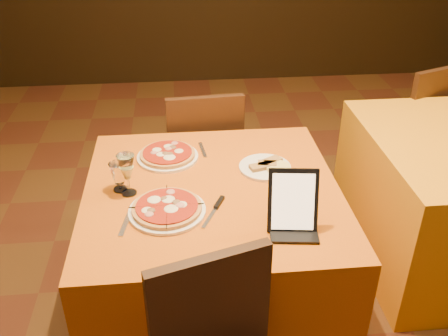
{
  "coord_description": "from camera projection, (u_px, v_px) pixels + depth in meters",
  "views": [
    {
      "loc": [
        -0.33,
        -1.59,
        1.93
      ],
      "look_at": [
        -0.16,
        0.2,
        0.86
      ],
      "focal_mm": 40.0,
      "sensor_mm": 36.0,
      "label": 1
    }
  ],
  "objects": [
    {
      "name": "main_table",
      "position": [
        213.0,
        255.0,
        2.35
      ],
      "size": [
        1.1,
        1.1,
        0.75
      ],
      "primitive_type": "cube",
      "color": "#C15A0C",
      "rests_on": "floor"
    },
    {
      "name": "chair_main_far",
      "position": [
        202.0,
        155.0,
        3.01
      ],
      "size": [
        0.48,
        0.48,
        0.91
      ],
      "primitive_type": null,
      "rotation": [
        0.0,
        0.0,
        3.21
      ],
      "color": "black",
      "rests_on": "floor"
    },
    {
      "name": "chair_side_far",
      "position": [
        407.0,
        124.0,
        3.38
      ],
      "size": [
        0.48,
        0.48,
        0.91
      ],
      "primitive_type": null,
      "rotation": [
        0.0,
        0.0,
        3.5
      ],
      "color": "black",
      "rests_on": "floor"
    },
    {
      "name": "pizza_near",
      "position": [
        167.0,
        209.0,
        1.99
      ],
      "size": [
        0.31,
        0.31,
        0.03
      ],
      "rotation": [
        0.0,
        0.0,
        0.11
      ],
      "color": "white",
      "rests_on": "main_table"
    },
    {
      "name": "pizza_far",
      "position": [
        168.0,
        155.0,
        2.37
      ],
      "size": [
        0.29,
        0.29,
        0.03
      ],
      "rotation": [
        0.0,
        0.0,
        -0.12
      ],
      "color": "white",
      "rests_on": "main_table"
    },
    {
      "name": "cutlet_dish",
      "position": [
        265.0,
        166.0,
        2.29
      ],
      "size": [
        0.24,
        0.24,
        0.03
      ],
      "rotation": [
        0.0,
        0.0,
        -0.24
      ],
      "color": "white",
      "rests_on": "main_table"
    },
    {
      "name": "wine_glass",
      "position": [
        127.0,
        174.0,
        2.07
      ],
      "size": [
        0.08,
        0.08,
        0.19
      ],
      "primitive_type": null,
      "rotation": [
        0.0,
        0.0,
        0.2
      ],
      "color": "#FAFF90",
      "rests_on": "main_table"
    },
    {
      "name": "water_glass",
      "position": [
        119.0,
        177.0,
        2.11
      ],
      "size": [
        0.07,
        0.07,
        0.13
      ],
      "primitive_type": null,
      "rotation": [
        0.0,
        0.0,
        -0.15
      ],
      "color": "white",
      "rests_on": "main_table"
    },
    {
      "name": "tablet",
      "position": [
        293.0,
        201.0,
        1.86
      ],
      "size": [
        0.2,
        0.12,
        0.23
      ],
      "primitive_type": "cube",
      "rotation": [
        -0.35,
        0.0,
        -0.13
      ],
      "color": "black",
      "rests_on": "main_table"
    },
    {
      "name": "knife",
      "position": [
        212.0,
        215.0,
        1.98
      ],
      "size": [
        0.09,
        0.18,
        0.01
      ],
      "primitive_type": "cube",
      "rotation": [
        0.0,
        0.0,
        1.12
      ],
      "color": "silver",
      "rests_on": "main_table"
    },
    {
      "name": "fork_near",
      "position": [
        126.0,
        223.0,
        1.94
      ],
      "size": [
        0.05,
        0.18,
        0.01
      ],
      "primitive_type": "cube",
      "rotation": [
        0.0,
        0.0,
        1.4
      ],
      "color": "silver",
      "rests_on": "main_table"
    },
    {
      "name": "fork_far",
      "position": [
        203.0,
        150.0,
        2.44
      ],
      "size": [
        0.04,
        0.15,
        0.01
      ],
      "primitive_type": "cube",
      "rotation": [
        0.0,
        0.0,
        1.69
      ],
      "color": "silver",
      "rests_on": "main_table"
    }
  ]
}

